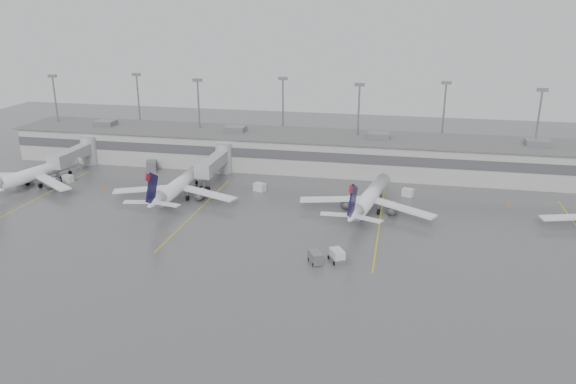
% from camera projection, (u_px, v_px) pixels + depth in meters
% --- Properties ---
extents(ground, '(260.00, 260.00, 0.00)m').
position_uv_depth(ground, '(252.00, 274.00, 83.46)').
color(ground, '#4C4C4E').
rests_on(ground, ground).
extents(terminal, '(152.00, 17.00, 9.45)m').
position_uv_depth(terminal, '(315.00, 151.00, 135.89)').
color(terminal, '#A6A6A1').
rests_on(terminal, ground).
extents(light_masts, '(142.40, 8.00, 20.60)m').
position_uv_depth(light_masts, '(319.00, 115.00, 138.73)').
color(light_masts, gray).
rests_on(light_masts, ground).
extents(jet_bridge_left, '(4.00, 17.20, 7.00)m').
position_uv_depth(jet_bridge_left, '(80.00, 153.00, 135.37)').
color(jet_bridge_left, '#999B9E').
rests_on(jet_bridge_left, ground).
extents(jet_bridge_right, '(4.00, 17.20, 7.00)m').
position_uv_depth(jet_bridge_right, '(218.00, 161.00, 128.59)').
color(jet_bridge_right, '#999B9E').
rests_on(jet_bridge_right, ground).
extents(stand_markings, '(105.25, 40.00, 0.01)m').
position_uv_depth(stand_markings, '(286.00, 217.00, 105.71)').
color(stand_markings, gold).
rests_on(stand_markings, ground).
extents(jet_far_left, '(25.05, 28.41, 9.34)m').
position_uv_depth(jet_far_left, '(34.00, 173.00, 122.62)').
color(jet_far_left, white).
rests_on(jet_far_left, ground).
extents(jet_mid_left, '(26.33, 29.48, 9.55)m').
position_uv_depth(jet_mid_left, '(178.00, 185.00, 114.41)').
color(jet_mid_left, white).
rests_on(jet_mid_left, ground).
extents(jet_mid_right, '(26.08, 29.49, 9.61)m').
position_uv_depth(jet_mid_right, '(369.00, 197.00, 107.28)').
color(jet_mid_right, white).
rests_on(jet_mid_right, ground).
extents(baggage_tug, '(3.23, 3.68, 2.02)m').
position_uv_depth(baggage_tug, '(337.00, 257.00, 87.26)').
color(baggage_tug, silver).
rests_on(baggage_tug, ground).
extents(baggage_cart, '(2.84, 3.28, 1.83)m').
position_uv_depth(baggage_cart, '(316.00, 257.00, 86.71)').
color(baggage_cart, slate).
rests_on(baggage_cart, ground).
extents(gse_uld_a, '(2.51, 1.98, 1.57)m').
position_uv_depth(gse_uld_a, '(68.00, 179.00, 126.19)').
color(gse_uld_a, silver).
rests_on(gse_uld_a, ground).
extents(gse_uld_b, '(2.82, 2.40, 1.69)m').
position_uv_depth(gse_uld_b, '(260.00, 187.00, 120.14)').
color(gse_uld_b, silver).
rests_on(gse_uld_b, ground).
extents(gse_uld_c, '(2.68, 2.25, 1.62)m').
position_uv_depth(gse_uld_c, '(408.00, 192.00, 116.83)').
color(gse_uld_c, silver).
rests_on(gse_uld_c, ground).
extents(gse_loader, '(3.55, 4.23, 2.26)m').
position_uv_depth(gse_loader, '(151.00, 166.00, 134.76)').
color(gse_loader, slate).
rests_on(gse_loader, ground).
extents(cone_a, '(0.46, 0.46, 0.73)m').
position_uv_depth(cone_a, '(102.00, 187.00, 121.63)').
color(cone_a, '#FD6005').
rests_on(cone_a, ground).
extents(cone_b, '(0.41, 0.41, 0.65)m').
position_uv_depth(cone_b, '(184.00, 189.00, 120.69)').
color(cone_b, '#FD6005').
rests_on(cone_b, ground).
extents(cone_c, '(0.48, 0.48, 0.76)m').
position_uv_depth(cone_c, '(404.00, 193.00, 117.77)').
color(cone_c, '#FD6005').
rests_on(cone_c, ground).
extents(cone_d, '(0.39, 0.39, 0.62)m').
position_uv_depth(cone_d, '(509.00, 205.00, 111.06)').
color(cone_d, '#FD6005').
rests_on(cone_d, ground).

